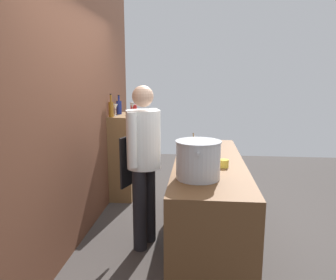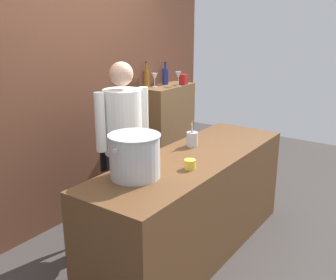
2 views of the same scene
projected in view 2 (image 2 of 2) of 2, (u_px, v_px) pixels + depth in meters
ground_plane at (191, 250)px, 3.60m from camera, size 8.00×8.00×0.00m
brick_back_panel at (74, 72)px, 3.92m from camera, size 4.40×0.10×3.00m
prep_counter at (192, 205)px, 3.46m from camera, size 2.25×0.70×0.90m
bar_cabinet at (168, 132)px, 5.12m from camera, size 0.76×0.32×1.21m
chef at (123, 139)px, 3.57m from camera, size 0.51×0.40×1.66m
stockpot_large at (135, 156)px, 2.86m from camera, size 0.44×0.38×0.32m
utensil_crock at (192, 139)px, 3.58m from camera, size 0.10×0.10×0.24m
butter_jar at (190, 164)px, 3.05m from camera, size 0.09×0.09×0.07m
wine_bottle_amber at (146, 79)px, 4.74m from camera, size 0.07×0.07×0.32m
wine_bottle_cobalt at (165, 76)px, 5.02m from camera, size 0.08×0.08×0.28m
wine_glass_tall at (155, 77)px, 4.83m from camera, size 0.08×0.08×0.17m
wine_glass_short at (178, 76)px, 4.89m from camera, size 0.08×0.08×0.18m
spice_tin_red at (184, 79)px, 5.01m from camera, size 0.08×0.08×0.13m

